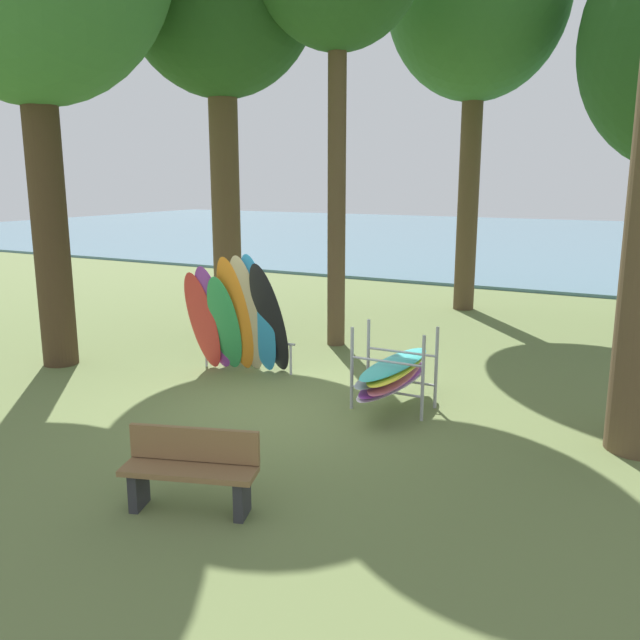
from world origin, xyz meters
The scene contains 5 objects.
ground_plane centered at (0.00, 0.00, 0.00)m, with size 80.00×80.00×0.00m, color olive.
lake_water centered at (0.00, 30.24, 0.05)m, with size 80.00×36.00×0.10m, color slate.
leaning_board_pile centered at (-1.52, 1.13, 1.01)m, with size 1.80×1.23×2.19m.
board_storage_rack centered at (1.51, 0.82, 0.55)m, with size 1.15×2.13×1.25m.
park_bench centered at (0.78, -3.03, 0.45)m, with size 1.46×0.82×0.85m.
Camera 1 is at (4.91, -8.00, 3.39)m, focal length 37.01 mm.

